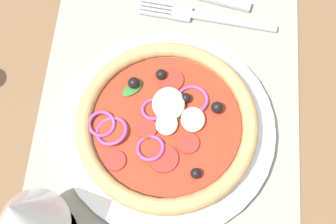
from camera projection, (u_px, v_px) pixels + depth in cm
name	position (u px, v px, depth cm)	size (l,w,h in cm)	color
ground_plane	(168.00, 118.00, 60.30)	(190.00, 140.00, 2.40)	brown
placemat	(168.00, 114.00, 59.01)	(46.73, 31.28, 0.40)	gray
plate	(165.00, 129.00, 57.54)	(25.30, 25.30, 1.03)	white
pizza	(165.00, 123.00, 56.06)	(20.89, 20.89, 2.69)	tan
fork	(200.00, 16.00, 63.77)	(3.40, 18.06, 0.44)	#B2B5BA
wine_glass	(24.00, 217.00, 44.46)	(7.20, 7.20, 14.90)	silver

